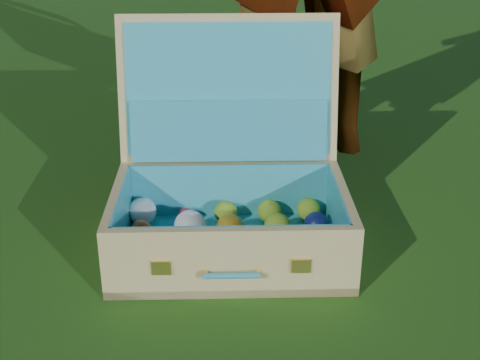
# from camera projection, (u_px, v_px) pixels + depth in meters

# --- Properties ---
(ground) EXTENTS (60.00, 60.00, 0.00)m
(ground) POSITION_uv_depth(u_px,v_px,m) (130.00, 272.00, 1.51)
(ground) COLOR #215114
(ground) RESTS_ON ground
(suitcase) EXTENTS (0.67, 0.62, 0.51)m
(suitcase) POSITION_uv_depth(u_px,v_px,m) (228.00, 185.00, 1.58)
(suitcase) COLOR #DCBE76
(suitcase) RESTS_ON ground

